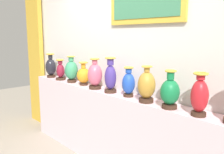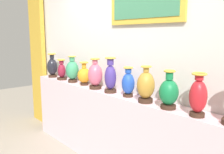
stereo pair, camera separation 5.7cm
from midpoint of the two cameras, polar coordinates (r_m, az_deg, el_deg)
display_shelf at (r=3.18m, az=0.53°, el=-12.29°), size 3.42×0.29×0.99m
back_wall at (r=3.09m, az=3.48°, el=5.66°), size 5.47×0.14×2.91m
curtain_gold at (r=4.93m, az=-16.60°, el=4.88°), size 0.50×0.08×2.61m
vase_onyx at (r=4.18m, az=-13.39°, el=2.38°), size 0.17×0.17×0.40m
vase_burgundy at (r=3.91m, az=-11.27°, el=1.45°), size 0.15×0.15×0.33m
vase_jade at (r=3.67m, az=-8.81°, el=1.55°), size 0.19×0.19×0.39m
vase_amber at (r=3.44m, az=-6.04°, el=0.47°), size 0.19×0.19×0.33m
vase_rose at (r=3.19m, az=-3.43°, el=0.45°), size 0.19×0.19×0.40m
vase_indigo at (r=2.97m, az=0.22°, el=0.02°), size 0.15×0.15×0.44m
vase_sapphire at (r=2.78m, az=4.38°, el=-1.44°), size 0.15×0.15×0.34m
vase_ochre at (r=2.56m, az=8.52°, el=-2.09°), size 0.19×0.19×0.39m
vase_emerald at (r=2.39m, az=13.79°, el=-3.49°), size 0.18×0.18×0.37m
vase_crimson at (r=2.23m, az=20.16°, el=-4.22°), size 0.15×0.15×0.38m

